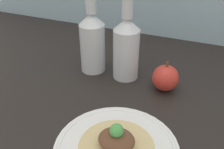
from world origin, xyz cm
name	(u,v)px	position (x,y,z in cm)	size (l,w,h in cm)	color
ground_plane	(116,116)	(0.00, 0.00, -2.00)	(180.00, 110.00, 4.00)	black
plate	(116,149)	(5.23, -13.25, 1.04)	(27.11, 27.11, 1.95)	white
plated_food	(116,141)	(5.23, -13.25, 3.34)	(16.44, 16.44, 6.28)	#D6BC7F
cider_bottle_left	(92,40)	(-14.78, 16.93, 10.58)	(7.94, 7.94, 27.40)	silver
cider_bottle_right	(126,46)	(-3.55, 16.93, 10.58)	(7.94, 7.94, 27.40)	silver
apple	(165,78)	(9.50, 14.49, 3.86)	(7.70, 7.70, 9.17)	red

